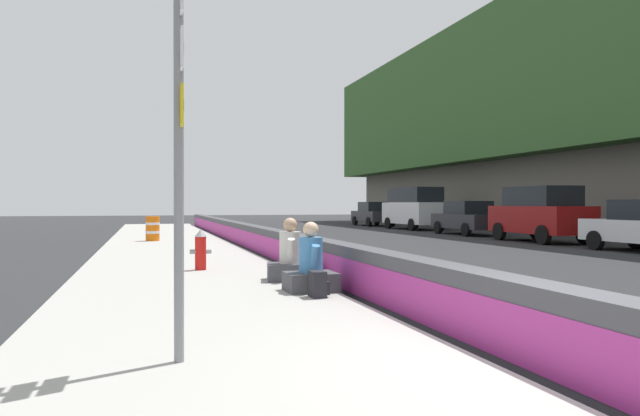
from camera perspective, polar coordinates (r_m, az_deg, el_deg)
name	(u,v)px	position (r m, az deg, el deg)	size (l,w,h in m)	color
ground_plane	(565,387)	(5.77, 22.18, -15.43)	(160.00, 160.00, 0.00)	#2B2B2D
sidewalk_strip	(259,408)	(4.67, -5.79, -18.34)	(80.00, 4.40, 0.14)	#A8A59E
jersey_barrier	(565,338)	(5.66, 22.16, -11.30)	(76.00, 0.45, 0.85)	#47474C
route_sign_post	(179,130)	(5.62, -13.17, 7.18)	(0.44, 0.09, 3.60)	gray
fire_hydrant	(201,249)	(13.30, -11.24, -3.84)	(0.26, 0.46, 0.88)	red
seated_person_foreground	(311,269)	(9.90, -0.88, -5.83)	(0.73, 0.83, 1.14)	#424247
seated_person_middle	(290,261)	(11.32, -2.84, -5.00)	(0.84, 0.94, 1.17)	#424247
backpack	(318,284)	(9.28, -0.17, -7.25)	(0.32, 0.28, 0.40)	#232328
construction_barrel	(153,228)	(24.15, -15.57, -1.88)	(0.54, 0.54, 0.95)	orange
parked_car_fourth	(540,213)	(26.27, 20.12, -0.47)	(4.84, 2.14, 2.28)	maroon
parked_car_midline	(467,218)	(31.37, 13.77, -0.91)	(4.51, 1.97, 1.71)	#28282D
parked_car_far	(414,207)	(37.24, 8.89, 0.06)	(5.17, 2.25, 2.56)	silver
parked_car_farther	(373,214)	(43.25, 5.06, -0.54)	(4.50, 1.95, 1.71)	#28282D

